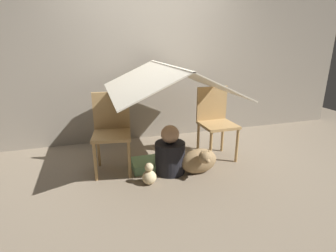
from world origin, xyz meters
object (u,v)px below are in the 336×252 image
chair_left (112,128)px  dog (199,161)px  person_front (170,154)px  chair_right (215,119)px

chair_left → dog: bearing=-16.1°
person_front → chair_left: bearing=155.8°
chair_left → dog: (0.94, -0.42, -0.35)m
dog → chair_left: bearing=156.0°
person_front → chair_right: bearing=21.7°
chair_left → chair_right: (1.33, 0.00, 0.00)m
chair_right → chair_left: bearing=178.8°
chair_right → dog: chair_right is taller
chair_left → chair_right: bearing=7.9°
chair_left → chair_right: same height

